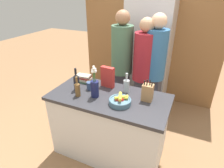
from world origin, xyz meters
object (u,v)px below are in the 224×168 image
(flower_vase, at_px, (95,87))
(coffee_mug, at_px, (90,86))
(person_in_red_tee, at_px, (154,68))
(cereal_box, at_px, (108,77))
(bottle_oil, at_px, (77,89))
(bottle_vinegar, at_px, (76,82))
(bottle_wine, at_px, (126,85))
(knife_block, at_px, (148,92))
(fruit_bowl, at_px, (120,101))
(book_stack, at_px, (84,78))
(person_at_sink, at_px, (122,63))
(person_in_blue, at_px, (143,70))
(refrigerator, at_px, (148,56))

(flower_vase, xyz_separation_m, coffee_mug, (-0.15, 0.13, -0.08))
(coffee_mug, distance_m, person_in_red_tee, 1.00)
(cereal_box, relative_size, bottle_oil, 1.09)
(bottle_oil, bearing_deg, coffee_mug, 76.45)
(flower_vase, xyz_separation_m, bottle_vinegar, (-0.29, 0.05, -0.01))
(flower_vase, distance_m, bottle_wine, 0.40)
(person_in_red_tee, bearing_deg, knife_block, -73.54)
(flower_vase, bearing_deg, fruit_bowl, -5.28)
(knife_block, distance_m, book_stack, 0.94)
(flower_vase, distance_m, cereal_box, 0.30)
(fruit_bowl, relative_size, bottle_wine, 1.00)
(coffee_mug, relative_size, bottle_wine, 0.45)
(cereal_box, bearing_deg, knife_block, -11.89)
(cereal_box, bearing_deg, bottle_vinegar, -142.57)
(fruit_bowl, xyz_separation_m, person_at_sink, (-0.34, 0.90, 0.08))
(coffee_mug, height_order, person_in_blue, person_in_blue)
(knife_block, bearing_deg, coffee_mug, -176.42)
(fruit_bowl, bearing_deg, knife_block, 39.54)
(knife_block, height_order, flower_vase, flower_vase)
(refrigerator, relative_size, coffee_mug, 17.56)
(coffee_mug, distance_m, bottle_wine, 0.47)
(coffee_mug, relative_size, bottle_vinegar, 0.38)
(person_in_red_tee, bearing_deg, bottle_vinegar, -123.79)
(refrigerator, distance_m, bottle_oil, 1.64)
(knife_block, relative_size, cereal_box, 0.97)
(flower_vase, height_order, cereal_box, flower_vase)
(fruit_bowl, xyz_separation_m, person_in_red_tee, (0.16, 0.93, 0.08))
(book_stack, xyz_separation_m, person_in_red_tee, (0.83, 0.60, 0.07))
(coffee_mug, relative_size, book_stack, 0.54)
(fruit_bowl, relative_size, person_in_red_tee, 0.14)
(flower_vase, distance_m, bottle_oil, 0.21)
(bottle_vinegar, bearing_deg, person_in_blue, 51.28)
(cereal_box, height_order, person_in_blue, person_in_blue)
(cereal_box, xyz_separation_m, bottle_wine, (0.27, -0.03, -0.04))
(cereal_box, relative_size, book_stack, 1.32)
(fruit_bowl, bearing_deg, refrigerator, 93.29)
(book_stack, height_order, bottle_vinegar, bottle_vinegar)
(cereal_box, bearing_deg, book_stack, -179.54)
(book_stack, height_order, bottle_wine, bottle_wine)
(knife_block, xyz_separation_m, person_at_sink, (-0.59, 0.69, 0.02))
(fruit_bowl, bearing_deg, person_in_red_tee, 80.25)
(bottle_oil, relative_size, bottle_wine, 0.99)
(fruit_bowl, relative_size, bottle_vinegar, 0.85)
(fruit_bowl, xyz_separation_m, cereal_box, (-0.31, 0.33, 0.09))
(book_stack, distance_m, person_in_blue, 0.89)
(person_at_sink, height_order, person_in_red_tee, person_at_sink)
(fruit_bowl, height_order, person_at_sink, person_at_sink)
(book_stack, xyz_separation_m, bottle_oil, (0.15, -0.36, 0.05))
(bottle_vinegar, bearing_deg, bottle_wine, 19.61)
(cereal_box, distance_m, bottle_wine, 0.28)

